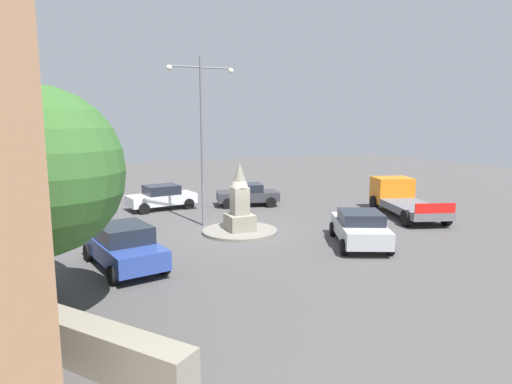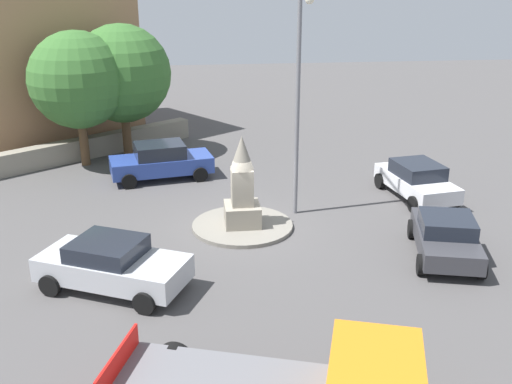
{
  "view_description": "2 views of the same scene",
  "coord_description": "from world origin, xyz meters",
  "px_view_note": "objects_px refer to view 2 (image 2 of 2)",
  "views": [
    {
      "loc": [
        -7.69,
        -19.02,
        5.25
      ],
      "look_at": [
        0.49,
        -0.79,
        2.05
      ],
      "focal_mm": 30.91,
      "sensor_mm": 36.0,
      "label": 1
    },
    {
      "loc": [
        19.33,
        -1.8,
        8.54
      ],
      "look_at": [
        0.59,
        0.42,
        1.55
      ],
      "focal_mm": 41.71,
      "sensor_mm": 36.0,
      "label": 2
    }
  ],
  "objects_px": {
    "monument": "(242,189)",
    "car_dark_grey_waiting": "(446,236)",
    "tree_mid_cluster": "(78,80)",
    "car_silver_parked_right": "(112,264)",
    "tree_near_wall": "(122,74)",
    "streetlamp": "(298,80)",
    "car_white_parked_left": "(417,180)",
    "corner_building": "(26,45)",
    "car_blue_approaching": "(161,161)"
  },
  "relations": [
    {
      "from": "car_blue_approaching",
      "to": "car_white_parked_left",
      "type": "xyz_separation_m",
      "value": [
        3.57,
        10.22,
        -0.05
      ]
    },
    {
      "from": "streetlamp",
      "to": "car_dark_grey_waiting",
      "type": "xyz_separation_m",
      "value": [
        4.18,
        4.06,
        -4.28
      ]
    },
    {
      "from": "car_white_parked_left",
      "to": "car_dark_grey_waiting",
      "type": "xyz_separation_m",
      "value": [
        5.22,
        -1.04,
        -0.04
      ]
    },
    {
      "from": "streetlamp",
      "to": "tree_near_wall",
      "type": "relative_size",
      "value": 1.31
    },
    {
      "from": "monument",
      "to": "car_white_parked_left",
      "type": "height_order",
      "value": "monument"
    },
    {
      "from": "car_silver_parked_right",
      "to": "car_dark_grey_waiting",
      "type": "bearing_deg",
      "value": 94.67
    },
    {
      "from": "car_dark_grey_waiting",
      "to": "tree_near_wall",
      "type": "bearing_deg",
      "value": -139.04
    },
    {
      "from": "car_silver_parked_right",
      "to": "car_white_parked_left",
      "type": "bearing_deg",
      "value": 118.19
    },
    {
      "from": "car_silver_parked_right",
      "to": "car_dark_grey_waiting",
      "type": "distance_m",
      "value": 10.29
    },
    {
      "from": "monument",
      "to": "car_blue_approaching",
      "type": "bearing_deg",
      "value": -152.37
    },
    {
      "from": "monument",
      "to": "car_dark_grey_waiting",
      "type": "relative_size",
      "value": 0.78
    },
    {
      "from": "car_dark_grey_waiting",
      "to": "tree_near_wall",
      "type": "distance_m",
      "value": 17.03
    },
    {
      "from": "monument",
      "to": "corner_building",
      "type": "xyz_separation_m",
      "value": [
        -13.68,
        -10.02,
        3.48
      ]
    },
    {
      "from": "streetlamp",
      "to": "car_blue_approaching",
      "type": "distance_m",
      "value": 8.06
    },
    {
      "from": "tree_near_wall",
      "to": "streetlamp",
      "type": "bearing_deg",
      "value": 39.24
    },
    {
      "from": "streetlamp",
      "to": "car_white_parked_left",
      "type": "height_order",
      "value": "streetlamp"
    },
    {
      "from": "tree_near_wall",
      "to": "tree_mid_cluster",
      "type": "height_order",
      "value": "tree_near_wall"
    },
    {
      "from": "streetlamp",
      "to": "car_dark_grey_waiting",
      "type": "height_order",
      "value": "streetlamp"
    },
    {
      "from": "monument",
      "to": "car_blue_approaching",
      "type": "xyz_separation_m",
      "value": [
        -5.75,
        -3.01,
        -0.65
      ]
    },
    {
      "from": "car_silver_parked_right",
      "to": "tree_mid_cluster",
      "type": "xyz_separation_m",
      "value": [
        -12.1,
        -2.54,
        3.21
      ]
    },
    {
      "from": "car_silver_parked_right",
      "to": "corner_building",
      "type": "distance_m",
      "value": 19.0
    },
    {
      "from": "car_blue_approaching",
      "to": "tree_near_wall",
      "type": "bearing_deg",
      "value": -155.09
    },
    {
      "from": "corner_building",
      "to": "tree_near_wall",
      "type": "height_order",
      "value": "corner_building"
    },
    {
      "from": "streetlamp",
      "to": "car_white_parked_left",
      "type": "relative_size",
      "value": 1.98
    },
    {
      "from": "car_white_parked_left",
      "to": "corner_building",
      "type": "distance_m",
      "value": 21.14
    },
    {
      "from": "car_white_parked_left",
      "to": "tree_mid_cluster",
      "type": "distance_m",
      "value": 15.44
    },
    {
      "from": "car_blue_approaching",
      "to": "streetlamp",
      "type": "bearing_deg",
      "value": 47.96
    },
    {
      "from": "car_white_parked_left",
      "to": "car_blue_approaching",
      "type": "bearing_deg",
      "value": -109.27
    },
    {
      "from": "car_silver_parked_right",
      "to": "tree_near_wall",
      "type": "bearing_deg",
      "value": -177.05
    },
    {
      "from": "monument",
      "to": "car_dark_grey_waiting",
      "type": "xyz_separation_m",
      "value": [
        3.05,
        6.17,
        -0.75
      ]
    },
    {
      "from": "car_blue_approaching",
      "to": "tree_near_wall",
      "type": "distance_m",
      "value": 5.3
    },
    {
      "from": "tree_mid_cluster",
      "to": "streetlamp",
      "type": "bearing_deg",
      "value": 50.97
    },
    {
      "from": "streetlamp",
      "to": "tree_mid_cluster",
      "type": "relative_size",
      "value": 1.35
    },
    {
      "from": "streetlamp",
      "to": "tree_mid_cluster",
      "type": "bearing_deg",
      "value": -129.03
    },
    {
      "from": "monument",
      "to": "corner_building",
      "type": "relative_size",
      "value": 0.33
    },
    {
      "from": "monument",
      "to": "car_white_parked_left",
      "type": "xyz_separation_m",
      "value": [
        -2.17,
        7.21,
        -0.71
      ]
    },
    {
      "from": "corner_building",
      "to": "tree_mid_cluster",
      "type": "xyz_separation_m",
      "value": [
        5.46,
        3.39,
        -0.96
      ]
    },
    {
      "from": "car_white_parked_left",
      "to": "streetlamp",
      "type": "bearing_deg",
      "value": -78.53
    },
    {
      "from": "car_dark_grey_waiting",
      "to": "streetlamp",
      "type": "bearing_deg",
      "value": -135.82
    },
    {
      "from": "tree_mid_cluster",
      "to": "car_dark_grey_waiting",
      "type": "bearing_deg",
      "value": 48.65
    },
    {
      "from": "monument",
      "to": "tree_mid_cluster",
      "type": "xyz_separation_m",
      "value": [
        -8.22,
        -6.63,
        2.52
      ]
    },
    {
      "from": "monument",
      "to": "car_white_parked_left",
      "type": "bearing_deg",
      "value": 106.78
    },
    {
      "from": "car_blue_approaching",
      "to": "tree_mid_cluster",
      "type": "relative_size",
      "value": 0.74
    },
    {
      "from": "car_blue_approaching",
      "to": "corner_building",
      "type": "xyz_separation_m",
      "value": [
        -7.93,
        -7.02,
        4.13
      ]
    },
    {
      "from": "car_white_parked_left",
      "to": "corner_building",
      "type": "xyz_separation_m",
      "value": [
        -11.5,
        -17.23,
        4.18
      ]
    },
    {
      "from": "corner_building",
      "to": "tree_mid_cluster",
      "type": "bearing_deg",
      "value": 31.86
    },
    {
      "from": "monument",
      "to": "car_blue_approaching",
      "type": "distance_m",
      "value": 6.52
    },
    {
      "from": "monument",
      "to": "streetlamp",
      "type": "bearing_deg",
      "value": 118.41
    },
    {
      "from": "streetlamp",
      "to": "monument",
      "type": "bearing_deg",
      "value": -61.59
    },
    {
      "from": "tree_mid_cluster",
      "to": "car_silver_parked_right",
      "type": "bearing_deg",
      "value": 11.85
    }
  ]
}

